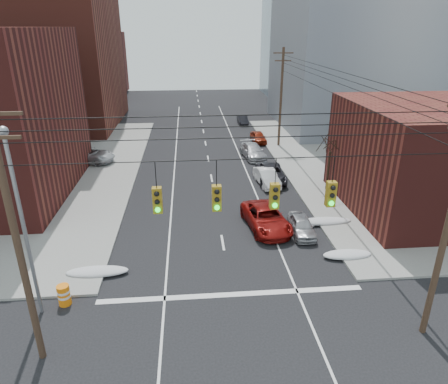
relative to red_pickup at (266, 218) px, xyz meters
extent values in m
cube|color=maroon|center=(-27.17, 34.22, 14.25)|extent=(24.00, 20.00, 30.00)
cube|color=#531C19|center=(-29.17, 60.22, 5.25)|extent=(22.00, 18.00, 12.00)
cube|color=gray|center=(18.83, 30.22, 11.75)|extent=(22.00, 20.00, 25.00)
cube|color=gray|center=(20.83, 56.22, 10.25)|extent=(20.00, 18.00, 22.00)
cylinder|color=#473323|center=(-11.67, -10.78, 4.75)|extent=(0.28, 0.28, 11.00)
cylinder|color=#473323|center=(5.33, -10.78, 4.75)|extent=(0.28, 0.28, 11.00)
cylinder|color=#473323|center=(5.33, 20.22, 4.75)|extent=(0.28, 0.28, 11.00)
cube|color=#473323|center=(5.33, 20.22, 9.65)|extent=(2.20, 0.12, 0.12)
cube|color=#473323|center=(5.33, 20.22, 8.85)|extent=(1.80, 0.12, 0.12)
cylinder|color=black|center=(-3.17, -10.78, 7.85)|extent=(17.00, 0.04, 0.04)
cylinder|color=black|center=(-6.37, -10.78, 7.35)|extent=(0.03, 0.03, 1.00)
cube|color=olive|center=(-6.37, -10.78, 6.35)|extent=(0.35, 0.30, 1.00)
sphere|color=black|center=(-6.37, -10.95, 6.67)|extent=(0.20, 0.20, 0.20)
sphere|color=black|center=(-6.37, -10.95, 6.35)|extent=(0.20, 0.20, 0.20)
sphere|color=#0CE526|center=(-6.37, -10.95, 6.03)|extent=(0.20, 0.20, 0.20)
cylinder|color=black|center=(-4.17, -10.78, 7.35)|extent=(0.03, 0.03, 1.00)
cube|color=olive|center=(-4.17, -10.78, 6.35)|extent=(0.35, 0.30, 1.00)
sphere|color=black|center=(-4.17, -10.95, 6.67)|extent=(0.20, 0.20, 0.20)
sphere|color=black|center=(-4.17, -10.95, 6.35)|extent=(0.20, 0.20, 0.20)
sphere|color=#0CE526|center=(-4.17, -10.95, 6.03)|extent=(0.20, 0.20, 0.20)
cylinder|color=black|center=(-1.97, -10.78, 7.35)|extent=(0.03, 0.03, 1.00)
cube|color=olive|center=(-1.97, -10.78, 6.35)|extent=(0.35, 0.30, 1.00)
sphere|color=black|center=(-1.97, -10.95, 6.67)|extent=(0.20, 0.20, 0.20)
sphere|color=black|center=(-1.97, -10.95, 6.35)|extent=(0.20, 0.20, 0.20)
sphere|color=#0CE526|center=(-1.97, -10.95, 6.03)|extent=(0.20, 0.20, 0.20)
cylinder|color=black|center=(0.23, -10.78, 7.35)|extent=(0.03, 0.03, 1.00)
cube|color=olive|center=(0.23, -10.78, 6.35)|extent=(0.35, 0.30, 1.00)
sphere|color=black|center=(0.23, -10.95, 6.67)|extent=(0.20, 0.20, 0.20)
sphere|color=black|center=(0.23, -10.95, 6.35)|extent=(0.20, 0.20, 0.20)
sphere|color=#0CE526|center=(0.23, -10.95, 6.03)|extent=(0.20, 0.20, 0.20)
cylinder|color=gray|center=(-12.67, -7.78, 3.75)|extent=(0.18, 0.18, 9.00)
sphere|color=gray|center=(-12.67, -7.78, 8.35)|extent=(0.44, 0.44, 0.44)
cylinder|color=black|center=(6.43, 6.22, 1.00)|extent=(0.20, 0.20, 3.50)
cylinder|color=black|center=(6.81, 6.34, 3.32)|extent=(0.27, 0.82, 1.19)
cylinder|color=black|center=(6.65, 6.79, 3.41)|extent=(1.17, 0.54, 1.38)
cylinder|color=black|center=(6.00, 6.96, 3.44)|extent=(1.44, 1.00, 1.48)
cylinder|color=black|center=(6.03, 6.28, 3.32)|extent=(0.17, 0.84, 1.19)
cylinder|color=black|center=(5.98, 5.80, 3.41)|extent=(0.82, 0.99, 1.40)
cylinder|color=black|center=(6.49, 5.36, 3.44)|extent=(1.74, 0.21, 1.43)
cylinder|color=black|center=(6.76, 5.99, 3.32)|extent=(0.48, 0.73, 1.20)
ellipsoid|color=silver|center=(-10.57, -4.78, -0.54)|extent=(3.50, 1.08, 0.42)
ellipsoid|color=silver|center=(4.23, -4.28, -0.54)|extent=(3.00, 1.08, 0.42)
ellipsoid|color=silver|center=(4.23, 0.22, -0.54)|extent=(4.00, 1.08, 0.42)
imported|color=maroon|center=(0.00, 0.00, 0.00)|extent=(3.20, 5.69, 1.50)
imported|color=#A6A6AB|center=(2.24, -1.06, -0.14)|extent=(1.54, 3.63, 1.23)
imported|color=white|center=(1.63, 8.16, -0.06)|extent=(1.91, 4.35, 1.39)
imported|color=black|center=(2.16, 9.04, -0.04)|extent=(2.55, 5.21, 1.42)
imported|color=#B4B4BA|center=(1.63, 16.13, -0.03)|extent=(2.63, 5.17, 1.44)
imported|color=maroon|center=(3.23, 22.08, -0.10)|extent=(1.74, 3.91, 1.31)
imported|color=black|center=(2.64, 32.04, -0.14)|extent=(1.30, 3.72, 1.22)
imported|color=white|center=(-18.58, 7.07, 0.04)|extent=(4.08, 2.84, 1.27)
imported|color=#BABBBF|center=(-15.58, 15.60, 0.18)|extent=(6.09, 3.87, 1.57)
imported|color=#BCBBC0|center=(-19.90, 9.46, 0.08)|extent=(4.26, 2.53, 1.36)
cylinder|color=orange|center=(-11.67, -7.28, -0.20)|extent=(0.78, 0.78, 1.10)
cylinder|color=white|center=(-11.67, -7.28, 0.02)|extent=(0.80, 0.80, 0.13)
cylinder|color=white|center=(-11.67, -7.28, -0.26)|extent=(0.80, 0.80, 0.13)
camera|label=1|loc=(-5.13, -24.47, 12.30)|focal=32.00mm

